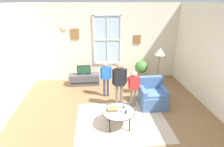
{
  "coord_description": "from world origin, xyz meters",
  "views": [
    {
      "loc": [
        -0.49,
        -4.01,
        3.04
      ],
      "look_at": [
        -0.01,
        0.75,
        1.15
      ],
      "focal_mm": 29.64,
      "sensor_mm": 36.0,
      "label": 1
    }
  ],
  "objects_px": {
    "cup": "(124,111)",
    "person_black_shirt": "(119,80)",
    "coffee_table": "(118,112)",
    "tv_stand": "(84,79)",
    "person_blue_shirt": "(106,75)",
    "floor_lamp": "(160,57)",
    "person_red_shirt": "(134,85)",
    "remote_near_books": "(126,112)",
    "potted_plant_by_window": "(141,68)",
    "book_stack": "(113,109)",
    "remote_near_cup": "(124,108)",
    "television": "(84,70)",
    "armchair": "(152,96)"
  },
  "relations": [
    {
      "from": "floor_lamp",
      "to": "potted_plant_by_window",
      "type": "bearing_deg",
      "value": 99.27
    },
    {
      "from": "remote_near_cup",
      "to": "potted_plant_by_window",
      "type": "height_order",
      "value": "potted_plant_by_window"
    },
    {
      "from": "tv_stand",
      "to": "television",
      "type": "xyz_separation_m",
      "value": [
        0.0,
        -0.0,
        0.4
      ]
    },
    {
      "from": "person_black_shirt",
      "to": "coffee_table",
      "type": "bearing_deg",
      "value": -98.73
    },
    {
      "from": "floor_lamp",
      "to": "person_red_shirt",
      "type": "bearing_deg",
      "value": -151.12
    },
    {
      "from": "book_stack",
      "to": "cup",
      "type": "distance_m",
      "value": 0.29
    },
    {
      "from": "remote_near_books",
      "to": "person_blue_shirt",
      "type": "relative_size",
      "value": 0.11
    },
    {
      "from": "television",
      "to": "armchair",
      "type": "bearing_deg",
      "value": -39.72
    },
    {
      "from": "remote_near_books",
      "to": "person_blue_shirt",
      "type": "distance_m",
      "value": 1.78
    },
    {
      "from": "person_blue_shirt",
      "to": "potted_plant_by_window",
      "type": "relative_size",
      "value": 1.41
    },
    {
      "from": "person_blue_shirt",
      "to": "person_black_shirt",
      "type": "distance_m",
      "value": 0.8
    },
    {
      "from": "cup",
      "to": "remote_near_books",
      "type": "distance_m",
      "value": 0.07
    },
    {
      "from": "person_black_shirt",
      "to": "person_red_shirt",
      "type": "height_order",
      "value": "person_black_shirt"
    },
    {
      "from": "book_stack",
      "to": "floor_lamp",
      "type": "xyz_separation_m",
      "value": [
        1.61,
        1.36,
        0.94
      ]
    },
    {
      "from": "person_black_shirt",
      "to": "floor_lamp",
      "type": "bearing_deg",
      "value": 19.87
    },
    {
      "from": "coffee_table",
      "to": "book_stack",
      "type": "xyz_separation_m",
      "value": [
        -0.14,
        0.05,
        0.07
      ]
    },
    {
      "from": "remote_near_books",
      "to": "person_black_shirt",
      "type": "bearing_deg",
      "value": 91.85
    },
    {
      "from": "coffee_table",
      "to": "person_black_shirt",
      "type": "height_order",
      "value": "person_black_shirt"
    },
    {
      "from": "remote_near_cup",
      "to": "person_blue_shirt",
      "type": "relative_size",
      "value": 0.11
    },
    {
      "from": "television",
      "to": "floor_lamp",
      "type": "bearing_deg",
      "value": -27.43
    },
    {
      "from": "cup",
      "to": "tv_stand",
      "type": "bearing_deg",
      "value": 111.67
    },
    {
      "from": "person_red_shirt",
      "to": "person_black_shirt",
      "type": "bearing_deg",
      "value": 178.36
    },
    {
      "from": "cup",
      "to": "coffee_table",
      "type": "bearing_deg",
      "value": 153.43
    },
    {
      "from": "coffee_table",
      "to": "floor_lamp",
      "type": "height_order",
      "value": "floor_lamp"
    },
    {
      "from": "person_black_shirt",
      "to": "floor_lamp",
      "type": "distance_m",
      "value": 1.5
    },
    {
      "from": "book_stack",
      "to": "cup",
      "type": "height_order",
      "value": "cup"
    },
    {
      "from": "person_black_shirt",
      "to": "book_stack",
      "type": "bearing_deg",
      "value": -107.95
    },
    {
      "from": "person_black_shirt",
      "to": "potted_plant_by_window",
      "type": "xyz_separation_m",
      "value": [
        1.11,
        1.78,
        -0.32
      ]
    },
    {
      "from": "television",
      "to": "potted_plant_by_window",
      "type": "distance_m",
      "value": 2.22
    },
    {
      "from": "cup",
      "to": "remote_near_books",
      "type": "xyz_separation_m",
      "value": [
        0.05,
        -0.0,
        -0.04
      ]
    },
    {
      "from": "cup",
      "to": "person_black_shirt",
      "type": "height_order",
      "value": "person_black_shirt"
    },
    {
      "from": "tv_stand",
      "to": "person_blue_shirt",
      "type": "distance_m",
      "value": 1.41
    },
    {
      "from": "television",
      "to": "person_blue_shirt",
      "type": "height_order",
      "value": "person_blue_shirt"
    },
    {
      "from": "armchair",
      "to": "cup",
      "type": "distance_m",
      "value": 1.43
    },
    {
      "from": "armchair",
      "to": "person_blue_shirt",
      "type": "distance_m",
      "value": 1.62
    },
    {
      "from": "potted_plant_by_window",
      "to": "television",
      "type": "bearing_deg",
      "value": -179.09
    },
    {
      "from": "person_red_shirt",
      "to": "coffee_table",
      "type": "bearing_deg",
      "value": -122.1
    },
    {
      "from": "coffee_table",
      "to": "person_blue_shirt",
      "type": "distance_m",
      "value": 1.69
    },
    {
      "from": "book_stack",
      "to": "remote_near_cup",
      "type": "xyz_separation_m",
      "value": [
        0.29,
        0.08,
        -0.03
      ]
    },
    {
      "from": "book_stack",
      "to": "remote_near_books",
      "type": "height_order",
      "value": "book_stack"
    },
    {
      "from": "coffee_table",
      "to": "person_black_shirt",
      "type": "xyz_separation_m",
      "value": [
        0.14,
        0.93,
        0.48
      ]
    },
    {
      "from": "person_black_shirt",
      "to": "armchair",
      "type": "bearing_deg",
      "value": -1.77
    },
    {
      "from": "armchair",
      "to": "floor_lamp",
      "type": "height_order",
      "value": "floor_lamp"
    },
    {
      "from": "television",
      "to": "remote_near_books",
      "type": "bearing_deg",
      "value": -67.37
    },
    {
      "from": "person_red_shirt",
      "to": "remote_near_books",
      "type": "bearing_deg",
      "value": -112.23
    },
    {
      "from": "book_stack",
      "to": "person_black_shirt",
      "type": "height_order",
      "value": "person_black_shirt"
    },
    {
      "from": "tv_stand",
      "to": "person_blue_shirt",
      "type": "height_order",
      "value": "person_blue_shirt"
    },
    {
      "from": "television",
      "to": "cup",
      "type": "relative_size",
      "value": 4.77
    },
    {
      "from": "tv_stand",
      "to": "potted_plant_by_window",
      "type": "bearing_deg",
      "value": 0.84
    },
    {
      "from": "person_blue_shirt",
      "to": "cup",
      "type": "bearing_deg",
      "value": -79.3
    }
  ]
}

